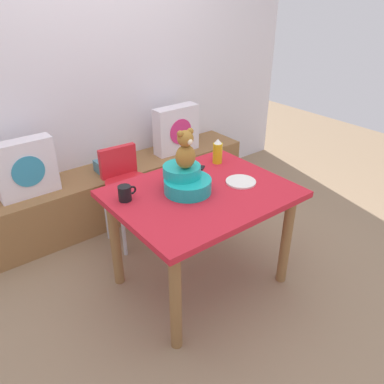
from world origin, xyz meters
TOP-DOWN VIEW (x-y plane):
  - ground_plane at (0.00, 0.00)m, footprint 8.00×8.00m
  - back_wall at (0.00, 1.46)m, footprint 4.40×0.10m
  - window_bench at (0.00, 1.19)m, footprint 2.60×0.44m
  - pillow_floral_left at (-0.75, 1.17)m, footprint 0.44×0.15m
  - pillow_floral_right at (0.64, 1.17)m, footprint 0.44×0.15m
  - book_stack at (-0.08, 1.19)m, footprint 0.20×0.14m
  - dining_table at (0.00, 0.00)m, footprint 1.12×0.88m
  - highchair at (-0.14, 0.76)m, footprint 0.34×0.46m
  - infant_seat_teal at (-0.08, 0.07)m, footprint 0.30×0.33m
  - teddy_bear at (-0.08, 0.07)m, footprint 0.13×0.12m
  - ketchup_bottle at (0.37, 0.27)m, footprint 0.07×0.07m
  - coffee_mug at (-0.44, 0.20)m, footprint 0.12×0.08m
  - dinner_plate_near at (0.28, -0.07)m, footprint 0.20×0.20m
  - cell_phone at (0.18, 0.31)m, footprint 0.14×0.16m

SIDE VIEW (x-z plane):
  - ground_plane at x=0.00m, z-range 0.00..0.00m
  - window_bench at x=0.00m, z-range 0.00..0.46m
  - book_stack at x=-0.08m, z-range 0.46..0.56m
  - highchair at x=-0.14m, z-range 0.13..0.92m
  - dining_table at x=0.00m, z-range 0.25..0.99m
  - pillow_floral_left at x=-0.75m, z-range 0.46..0.90m
  - pillow_floral_right at x=0.64m, z-range 0.46..0.90m
  - cell_phone at x=0.18m, z-range 0.74..0.75m
  - dinner_plate_near at x=0.28m, z-range 0.74..0.75m
  - coffee_mug at x=-0.44m, z-range 0.74..0.84m
  - infant_seat_teal at x=-0.08m, z-range 0.73..0.89m
  - ketchup_bottle at x=0.37m, z-range 0.73..0.92m
  - teddy_bear at x=-0.08m, z-range 0.89..1.14m
  - back_wall at x=0.00m, z-range 0.00..2.60m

